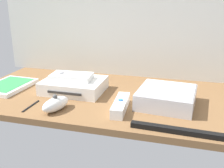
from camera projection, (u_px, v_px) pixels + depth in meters
ground_plane at (112, 98)px, 91.76cm from camera, size 100.00×48.00×2.00cm
game_console at (74, 85)px, 94.39cm from camera, size 21.01×16.51×4.40cm
mini_computer at (166, 97)px, 82.39cm from camera, size 18.48×18.48×5.30cm
game_case at (9, 86)px, 98.33cm from camera, size 14.56×19.67×1.56cm
remote_wand at (121, 105)px, 79.20cm from camera, size 4.60×15.01×3.40cm
remote_nunchuk at (56, 104)px, 78.67cm from camera, size 7.14×10.85×5.10cm
remote_classic_pad at (71, 77)px, 93.38cm from camera, size 14.96×9.05×2.40cm
sensor_bar at (178, 131)px, 65.99cm from camera, size 24.06×2.93×1.40cm
stylus_pen at (31, 105)px, 81.91cm from camera, size 0.80×9.01×0.70cm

